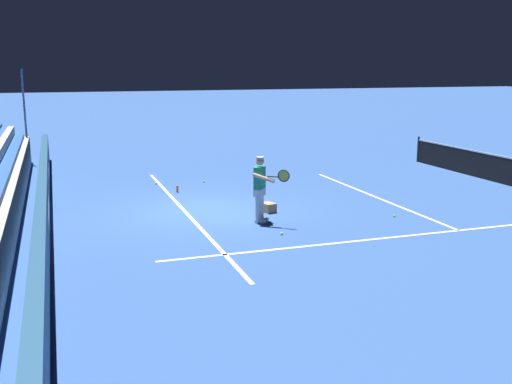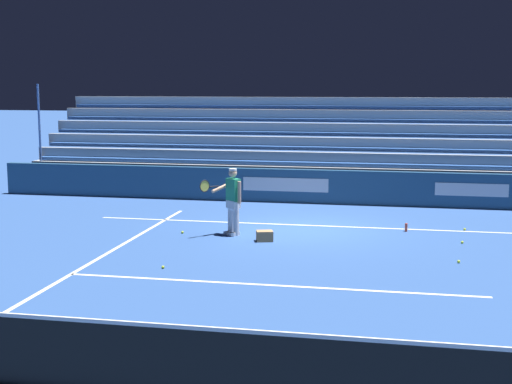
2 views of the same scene
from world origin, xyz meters
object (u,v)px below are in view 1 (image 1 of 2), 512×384
tennis_ball_on_baseline (260,179)px  tennis_ball_far_right (156,183)px  tennis_player (261,188)px  tennis_ball_by_box (204,182)px  water_bottle (177,189)px  tennis_ball_near_player (394,216)px  tennis_net (512,172)px  ball_box_cardboard (268,208)px  tennis_ball_stray_back (282,234)px

tennis_ball_on_baseline → tennis_ball_far_right: (-0.44, -3.64, 0.00)m
tennis_player → tennis_ball_far_right: (-5.91, -1.76, -0.86)m
tennis_ball_by_box → water_bottle: water_bottle is taller
tennis_ball_on_baseline → tennis_ball_by_box: (-0.24, -1.99, 0.00)m
tennis_ball_on_baseline → tennis_ball_far_right: same height
tennis_player → water_bottle: (-4.38, -1.31, -0.78)m
tennis_ball_near_player → tennis_net: size_ratio=0.01×
tennis_player → tennis_ball_near_player: bearing=79.6°
ball_box_cardboard → tennis_ball_near_player: size_ratio=6.06×
tennis_ball_far_right → tennis_player: bearing=16.6°
tennis_player → tennis_ball_on_baseline: bearing=161.0°
tennis_ball_by_box → tennis_net: 10.45m
tennis_ball_on_baseline → tennis_player: bearing=-19.0°
ball_box_cardboard → tennis_ball_by_box: (-4.76, -0.67, -0.10)m
ball_box_cardboard → tennis_ball_on_baseline: bearing=163.6°
ball_box_cardboard → tennis_ball_stray_back: (2.26, -0.47, -0.10)m
water_bottle → tennis_ball_stray_back: bearing=13.7°
tennis_ball_by_box → tennis_net: tennis_net is taller
ball_box_cardboard → tennis_ball_stray_back: 2.31m
ball_box_cardboard → tennis_net: size_ratio=0.04×
tennis_player → water_bottle: tennis_player is taller
tennis_ball_near_player → tennis_net: bearing=112.1°
tennis_ball_by_box → tennis_ball_near_player: bearing=30.2°
tennis_ball_on_baseline → tennis_net: size_ratio=0.01×
tennis_ball_stray_back → water_bottle: bearing=-166.3°
tennis_ball_on_baseline → tennis_ball_by_box: bearing=-96.8°
tennis_ball_near_player → tennis_ball_far_right: bearing=-140.8°
tennis_ball_stray_back → water_bottle: water_bottle is taller
tennis_ball_on_baseline → tennis_net: 8.54m
tennis_ball_stray_back → tennis_ball_far_right: same height
ball_box_cardboard → tennis_ball_far_right: (-4.96, -2.31, -0.10)m
tennis_ball_stray_back → tennis_net: bearing=108.0°
tennis_player → water_bottle: 4.64m
tennis_ball_on_baseline → tennis_net: tennis_net is taller
tennis_ball_far_right → water_bottle: size_ratio=0.30×
water_bottle → tennis_ball_on_baseline: bearing=108.8°
ball_box_cardboard → water_bottle: size_ratio=1.82×
tennis_player → tennis_ball_on_baseline: 5.85m
tennis_ball_stray_back → tennis_ball_by_box: bearing=-178.4°
tennis_player → tennis_ball_by_box: 5.77m
tennis_player → tennis_ball_near_player: 3.75m
tennis_player → ball_box_cardboard: tennis_player is taller
tennis_ball_by_box → tennis_ball_stray_back: 7.03m
tennis_ball_stray_back → tennis_ball_on_baseline: bearing=165.1°
tennis_ball_on_baseline → tennis_ball_stray_back: size_ratio=1.00×
tennis_ball_near_player → tennis_ball_by_box: size_ratio=1.00×
tennis_ball_near_player → water_bottle: bearing=-135.8°
tennis_ball_far_right → tennis_net: (4.15, 11.31, 0.46)m
ball_box_cardboard → water_bottle: 3.91m
water_bottle → tennis_net: tennis_net is taller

